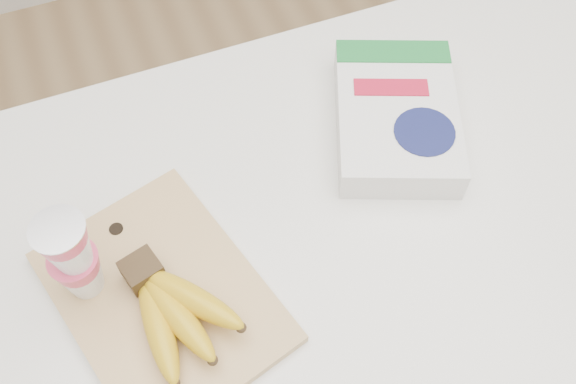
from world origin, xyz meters
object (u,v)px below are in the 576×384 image
object	(u,v)px
yogurt_stack	(72,257)
cutting_board	(162,297)
cereal_box	(396,116)
bananas	(173,309)
table	(324,372)

from	to	relation	value
yogurt_stack	cutting_board	bearing A→B (deg)	-29.44
cutting_board	yogurt_stack	distance (m)	0.14
cutting_board	cereal_box	distance (m)	0.45
cutting_board	bananas	world-z (taller)	bananas
bananas	cereal_box	distance (m)	0.46
bananas	yogurt_stack	xyz separation A→B (m)	(-0.10, 0.09, 0.06)
table	cereal_box	xyz separation A→B (m)	(0.18, 0.19, 0.55)
cereal_box	cutting_board	bearing A→B (deg)	-138.37
table	cutting_board	xyz separation A→B (m)	(-0.25, 0.04, 0.52)
bananas	cereal_box	world-z (taller)	bananas
cutting_board	cereal_box	world-z (taller)	cereal_box
cereal_box	yogurt_stack	bearing A→B (deg)	-146.62
bananas	yogurt_stack	size ratio (longest dim) A/B	1.23
table	yogurt_stack	size ratio (longest dim) A/B	8.77
cutting_board	yogurt_stack	xyz separation A→B (m)	(-0.09, 0.05, 0.09)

